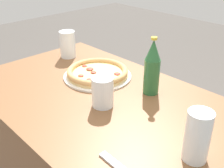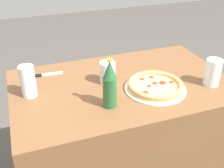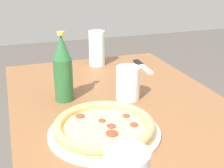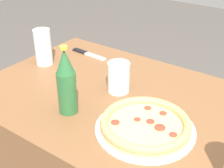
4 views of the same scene
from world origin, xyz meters
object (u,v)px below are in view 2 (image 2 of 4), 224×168
(glass_red_wine, at_px, (108,73))
(knife, at_px, (44,75))
(glass_lemonade, at_px, (212,74))
(pizza_pepperoni, at_px, (155,86))
(glass_orange_juice, at_px, (28,82))
(beer_bottle, at_px, (110,85))

(glass_red_wine, relative_size, knife, 0.60)
(glass_lemonade, distance_m, glass_red_wine, 0.54)
(pizza_pepperoni, distance_m, glass_orange_juice, 0.62)
(beer_bottle, bearing_deg, glass_lemonade, 0.91)
(glass_orange_juice, bearing_deg, beer_bottle, -32.48)
(pizza_pepperoni, relative_size, knife, 1.60)
(beer_bottle, distance_m, knife, 0.48)
(pizza_pepperoni, xyz_separation_m, beer_bottle, (-0.26, -0.06, 0.09))
(glass_lemonade, distance_m, glass_orange_juice, 0.92)
(glass_orange_juice, bearing_deg, glass_red_wine, -0.79)
(glass_lemonade, height_order, glass_orange_juice, glass_orange_juice)
(glass_red_wine, relative_size, beer_bottle, 0.49)
(glass_red_wine, bearing_deg, knife, 148.13)
(beer_bottle, bearing_deg, knife, 121.70)
(glass_red_wine, height_order, glass_orange_juice, glass_orange_juice)
(glass_lemonade, distance_m, beer_bottle, 0.56)
(pizza_pepperoni, xyz_separation_m, glass_red_wine, (-0.20, 0.15, 0.03))
(pizza_pepperoni, xyz_separation_m, glass_lemonade, (0.30, -0.05, 0.04))
(pizza_pepperoni, height_order, beer_bottle, beer_bottle)
(glass_lemonade, distance_m, knife, 0.90)
(glass_lemonade, xyz_separation_m, glass_orange_juice, (-0.89, 0.21, 0.01))
(pizza_pepperoni, bearing_deg, glass_lemonade, -9.78)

